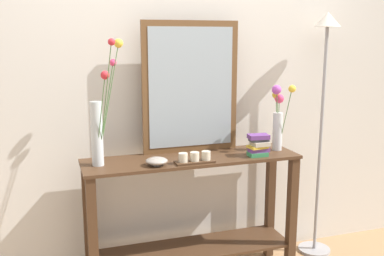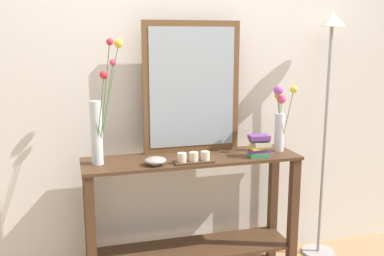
{
  "view_description": "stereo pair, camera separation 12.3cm",
  "coord_description": "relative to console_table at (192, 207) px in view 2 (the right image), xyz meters",
  "views": [
    {
      "loc": [
        -0.86,
        -2.6,
        1.61
      ],
      "look_at": [
        0.0,
        0.0,
        1.05
      ],
      "focal_mm": 41.52,
      "sensor_mm": 36.0,
      "label": 1
    },
    {
      "loc": [
        -0.74,
        -2.63,
        1.61
      ],
      "look_at": [
        0.0,
        0.0,
        1.05
      ],
      "focal_mm": 41.52,
      "sensor_mm": 36.0,
      "label": 2
    }
  ],
  "objects": [
    {
      "name": "vase_right",
      "position": [
        0.61,
        -0.0,
        0.57
      ],
      "size": [
        0.13,
        0.17,
        0.45
      ],
      "color": "silver",
      "rests_on": "console_table"
    },
    {
      "name": "candle_tray",
      "position": [
        -0.02,
        -0.12,
        0.36
      ],
      "size": [
        0.24,
        0.09,
        0.07
      ],
      "color": "#472D1C",
      "rests_on": "console_table"
    },
    {
      "name": "decorative_bowl",
      "position": [
        -0.26,
        -0.11,
        0.36
      ],
      "size": [
        0.13,
        0.13,
        0.05
      ],
      "color": "#9E9389",
      "rests_on": "console_table"
    },
    {
      "name": "tall_vase_left",
      "position": [
        -0.57,
        0.0,
        0.61
      ],
      "size": [
        0.21,
        0.24,
        0.75
      ],
      "color": "silver",
      "rests_on": "console_table"
    },
    {
      "name": "floor_lamp",
      "position": [
        1.02,
        0.1,
        0.68
      ],
      "size": [
        0.24,
        0.24,
        1.78
      ],
      "color": "#9E9EA3",
      "rests_on": "ground"
    },
    {
      "name": "book_stack",
      "position": [
        0.42,
        -0.1,
        0.41
      ],
      "size": [
        0.14,
        0.11,
        0.14
      ],
      "color": "#388E56",
      "rests_on": "console_table"
    },
    {
      "name": "wall_back",
      "position": [
        0.0,
        0.31,
        0.83
      ],
      "size": [
        6.4,
        0.08,
        2.7
      ],
      "primitive_type": "cube",
      "color": "silver",
      "rests_on": "ground"
    },
    {
      "name": "mirror_leaning",
      "position": [
        0.04,
        0.16,
        0.77
      ],
      "size": [
        0.65,
        0.03,
        0.86
      ],
      "color": "brown",
      "rests_on": "console_table"
    },
    {
      "name": "console_table",
      "position": [
        0.0,
        0.0,
        0.0
      ],
      "size": [
        1.39,
        0.38,
        0.86
      ],
      "color": "#472D1C",
      "rests_on": "ground"
    }
  ]
}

